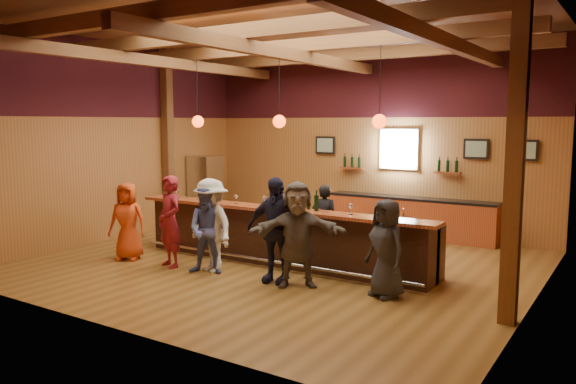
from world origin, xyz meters
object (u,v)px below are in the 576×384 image
object	(u,v)px
back_bar_cabinet	(410,217)
customer_orange	(128,221)
stainless_fridge	(206,189)
customer_brown	(297,234)
customer_navy	(275,230)
customer_dark	(386,248)
customer_white	(211,225)
bottle_a	(308,203)
bartender	(324,220)
customer_denim	(209,230)
ice_bucket	(279,202)
bar_counter	(285,236)
customer_redvest	(170,222)

from	to	relation	value
back_bar_cabinet	customer_orange	size ratio (longest dim) A/B	2.63
back_bar_cabinet	stainless_fridge	world-z (taller)	stainless_fridge
back_bar_cabinet	customer_brown	xyz separation A→B (m)	(-0.14, -4.79, 0.39)
back_bar_cabinet	customer_navy	distance (m)	4.84
customer_dark	customer_white	bearing A→B (deg)	-147.78
bottle_a	bartender	bearing A→B (deg)	103.22
customer_dark	stainless_fridge	bearing A→B (deg)	179.52
customer_denim	customer_brown	distance (m)	1.75
ice_bucket	stainless_fridge	bearing A→B (deg)	146.67
bartender	bottle_a	world-z (taller)	bartender
stainless_fridge	customer_orange	world-z (taller)	stainless_fridge
back_bar_cabinet	bar_counter	bearing A→B (deg)	-108.34
bottle_a	stainless_fridge	bearing A→B (deg)	151.11
customer_redvest	customer_white	xyz separation A→B (m)	(0.86, 0.16, -0.01)
bartender	customer_brown	bearing A→B (deg)	93.85
bottle_a	customer_navy	bearing A→B (deg)	-91.43
stainless_fridge	ice_bucket	size ratio (longest dim) A/B	8.38
stainless_fridge	customer_brown	distance (m)	6.33
customer_brown	bartender	size ratio (longest dim) A/B	1.20
customer_orange	customer_white	world-z (taller)	customer_white
customer_denim	ice_bucket	size ratio (longest dim) A/B	7.33
customer_redvest	ice_bucket	distance (m)	2.05
customer_redvest	customer_dark	size ratio (longest dim) A/B	1.12
customer_brown	ice_bucket	size ratio (longest dim) A/B	8.11
customer_redvest	customer_denim	size ratio (longest dim) A/B	1.09
customer_navy	customer_dark	size ratio (longest dim) A/B	1.17
customer_redvest	bottle_a	world-z (taller)	customer_redvest
bar_counter	customer_dark	bearing A→B (deg)	-21.28
ice_bucket	bar_counter	bearing A→B (deg)	102.41
customer_brown	bartender	world-z (taller)	customer_brown
bartender	back_bar_cabinet	bearing A→B (deg)	-120.13
bar_counter	customer_redvest	distance (m)	2.18
stainless_fridge	bartender	xyz separation A→B (m)	(4.50, -1.56, -0.17)
customer_redvest	customer_brown	distance (m)	2.66
bar_counter	customer_redvest	xyz separation A→B (m)	(-1.61, -1.44, 0.33)
customer_redvest	customer_denim	distance (m)	0.92
customer_redvest	customer_brown	bearing A→B (deg)	22.07
customer_white	customer_navy	xyz separation A→B (m)	(1.35, 0.06, 0.05)
bar_counter	stainless_fridge	xyz separation A→B (m)	(-4.12, 2.45, 0.38)
customer_denim	customer_dark	size ratio (longest dim) A/B	1.03
customer_redvest	customer_white	distance (m)	0.87
customer_orange	ice_bucket	size ratio (longest dim) A/B	7.09
customer_white	customer_brown	distance (m)	1.79
customer_dark	bar_counter	bearing A→B (deg)	-174.40
back_bar_cabinet	customer_white	world-z (taller)	customer_white
customer_redvest	bartender	bearing A→B (deg)	66.78
customer_redvest	customer_dark	world-z (taller)	customer_redvest
stainless_fridge	customer_redvest	xyz separation A→B (m)	(2.51, -3.89, -0.04)
customer_dark	bartender	xyz separation A→B (m)	(-2.11, 1.86, -0.04)
customer_white	customer_navy	size ratio (longest dim) A/B	0.94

